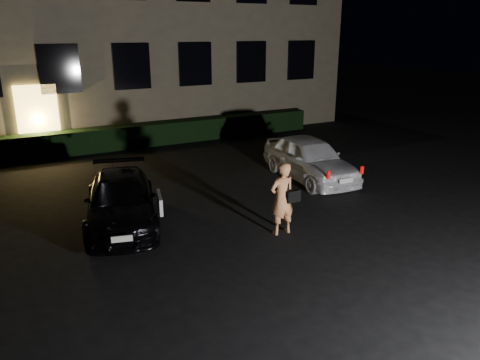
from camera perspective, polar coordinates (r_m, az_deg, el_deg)
ground at (r=9.60m, az=6.68°, el=-9.14°), size 80.00×80.00×0.00m
hedge at (r=18.57m, az=-12.12°, el=5.34°), size 15.00×0.70×0.85m
sedan at (r=11.20m, az=-14.30°, el=-2.42°), size 2.47×4.12×1.12m
hatch at (r=14.22m, az=8.49°, el=2.63°), size 1.83×3.89×1.29m
man at (r=10.25m, az=5.19°, el=-2.25°), size 0.68×0.40×1.64m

